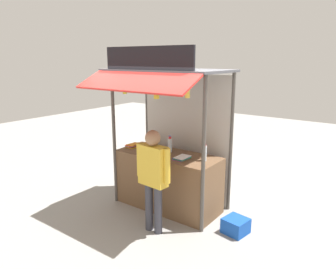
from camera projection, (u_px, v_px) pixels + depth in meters
ground_plane at (168, 206)px, 5.76m from camera, size 20.00×20.00×0.00m
stall_counter at (168, 181)px, 5.64m from camera, size 1.85×0.76×0.99m
stall_structure at (173, 112)px, 5.48m from camera, size 2.05×1.67×2.80m
water_bottle_far_right at (170, 143)px, 5.75m from camera, size 0.07×0.07×0.26m
water_bottle_back_left at (170, 145)px, 5.62m from camera, size 0.08×0.08×0.28m
water_bottle_right at (204, 153)px, 5.13m from camera, size 0.08×0.08×0.29m
magazine_stack_front_left at (182, 158)px, 5.24m from camera, size 0.20×0.30×0.04m
magazine_stack_rear_center at (133, 145)px, 5.96m from camera, size 0.21×0.28×0.05m
banana_bunch_inner_left at (156, 94)px, 4.81m from camera, size 0.10×0.10×0.31m
banana_bunch_rightmost at (125, 90)px, 5.19m from camera, size 0.08×0.08×0.27m
banana_bunch_inner_right at (188, 93)px, 4.48m from camera, size 0.10×0.10×0.25m
vendor_person at (153, 172)px, 4.71m from camera, size 0.61×0.23×1.61m
plastic_crate at (236, 226)px, 4.86m from camera, size 0.39×0.39×0.24m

